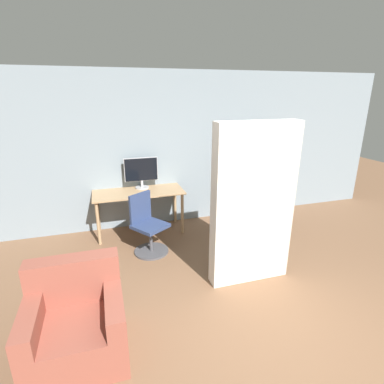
{
  "coord_description": "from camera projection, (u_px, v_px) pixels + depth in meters",
  "views": [
    {
      "loc": [
        -1.47,
        -1.86,
        2.32
      ],
      "look_at": [
        -0.34,
        1.8,
        1.05
      ],
      "focal_mm": 28.0,
      "sensor_mm": 36.0,
      "label": 1
    }
  ],
  "objects": [
    {
      "name": "mattress_near",
      "position": [
        253.0,
        206.0,
        3.64
      ],
      "size": [
        1.03,
        0.24,
        2.03
      ],
      "color": "silver",
      "rests_on": "ground"
    },
    {
      "name": "wall_back",
      "position": [
        186.0,
        149.0,
        5.4
      ],
      "size": [
        8.0,
        0.06,
        2.7
      ],
      "color": "gray",
      "rests_on": "ground"
    },
    {
      "name": "ground_plane",
      "position": [
        283.0,
        351.0,
        2.83
      ],
      "size": [
        16.0,
        16.0,
        0.0
      ],
      "primitive_type": "plane",
      "color": "brown"
    },
    {
      "name": "monitor",
      "position": [
        141.0,
        171.0,
        5.11
      ],
      "size": [
        0.57,
        0.24,
        0.54
      ],
      "color": "#B7B7BC",
      "rests_on": "desk"
    },
    {
      "name": "desk",
      "position": [
        139.0,
        197.0,
        5.04
      ],
      "size": [
        1.5,
        0.63,
        0.75
      ],
      "color": "tan",
      "rests_on": "ground"
    },
    {
      "name": "armchair",
      "position": [
        77.0,
        322.0,
        2.75
      ],
      "size": [
        0.85,
        0.8,
        0.85
      ],
      "color": "#934C3D",
      "rests_on": "ground"
    },
    {
      "name": "office_chair",
      "position": [
        148.0,
        229.0,
        4.51
      ],
      "size": [
        0.61,
        0.61,
        0.91
      ],
      "color": "#4C4C51",
      "rests_on": "ground"
    },
    {
      "name": "bookshelf",
      "position": [
        242.0,
        177.0,
        5.77
      ],
      "size": [
        0.89,
        0.26,
        1.66
      ],
      "color": "#2D2319",
      "rests_on": "ground"
    }
  ]
}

